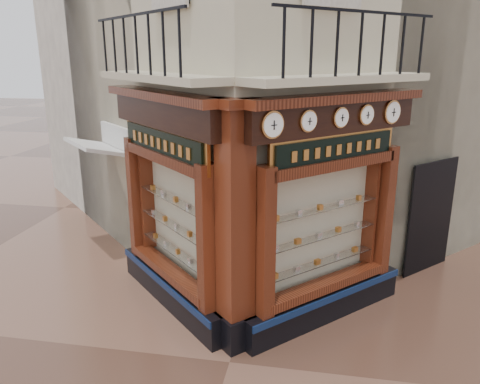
% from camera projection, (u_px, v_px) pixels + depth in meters
% --- Properties ---
extents(ground, '(80.00, 80.00, 0.00)m').
position_uv_depth(ground, '(230.00, 362.00, 7.21)').
color(ground, '#4E3124').
rests_on(ground, ground).
extents(neighbour_left, '(11.31, 11.31, 11.00)m').
position_uv_depth(neighbour_left, '(205.00, 22.00, 14.22)').
color(neighbour_left, beige).
rests_on(neighbour_left, ground).
extents(neighbour_right, '(11.31, 11.31, 11.00)m').
position_uv_depth(neighbour_right, '(372.00, 20.00, 13.38)').
color(neighbour_right, beige).
rests_on(neighbour_right, ground).
extents(shopfront_left, '(2.86, 2.86, 3.98)m').
position_uv_depth(shopfront_left, '(169.00, 205.00, 8.37)').
color(shopfront_left, black).
rests_on(shopfront_left, ground).
extents(shopfront_right, '(2.86, 2.86, 3.98)m').
position_uv_depth(shopfront_right, '(329.00, 214.00, 7.89)').
color(shopfront_right, black).
rests_on(shopfront_right, ground).
extents(corner_pilaster, '(0.85, 0.85, 3.98)m').
position_uv_depth(corner_pilaster, '(235.00, 233.00, 7.13)').
color(corner_pilaster, black).
rests_on(corner_pilaster, ground).
extents(balcony, '(5.94, 2.97, 1.03)m').
position_uv_depth(balcony, '(246.00, 77.00, 7.42)').
color(balcony, '#B9AE90').
rests_on(balcony, ground).
extents(clock_a, '(0.31, 0.31, 0.39)m').
position_uv_depth(clock_a, '(273.00, 125.00, 6.51)').
color(clock_a, '#B5773C').
rests_on(clock_a, ground).
extents(clock_b, '(0.27, 0.27, 0.33)m').
position_uv_depth(clock_b, '(308.00, 121.00, 6.88)').
color(clock_b, '#B5773C').
rests_on(clock_b, ground).
extents(clock_c, '(0.27, 0.27, 0.33)m').
position_uv_depth(clock_c, '(341.00, 118.00, 7.25)').
color(clock_c, '#B5773C').
rests_on(clock_c, ground).
extents(clock_d, '(0.27, 0.27, 0.34)m').
position_uv_depth(clock_d, '(366.00, 115.00, 7.58)').
color(clock_d, '#B5773C').
rests_on(clock_d, ground).
extents(clock_e, '(0.32, 0.32, 0.41)m').
position_uv_depth(clock_e, '(392.00, 112.00, 7.94)').
color(clock_e, '#B5773C').
rests_on(clock_e, ground).
extents(awning, '(1.89, 1.89, 0.32)m').
position_uv_depth(awning, '(106.00, 254.00, 11.14)').
color(awning, silver).
rests_on(awning, ground).
extents(signboard_left, '(2.18, 2.18, 0.58)m').
position_uv_depth(signboard_left, '(162.00, 143.00, 8.01)').
color(signboard_left, '#C6823A').
rests_on(signboard_left, ground).
extents(signboard_right, '(1.97, 1.97, 0.53)m').
position_uv_depth(signboard_right, '(336.00, 149.00, 7.51)').
color(signboard_right, '#C6823A').
rests_on(signboard_right, ground).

